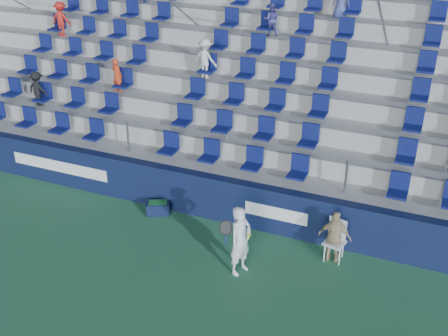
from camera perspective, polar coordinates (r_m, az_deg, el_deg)
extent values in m
plane|color=#2E6B43|center=(12.45, -6.05, -12.28)|extent=(70.00, 70.00, 0.00)
cube|color=#10183A|center=(14.43, -0.19, -3.17)|extent=(24.00, 0.30, 1.20)
cube|color=white|center=(16.69, -16.39, 0.14)|extent=(3.20, 0.02, 0.34)
cube|color=white|center=(13.85, 5.28, -4.62)|extent=(1.60, 0.02, 0.34)
cube|color=#A09F9B|center=(14.89, 0.69, -2.15)|extent=(24.00, 0.85, 1.20)
cube|color=#A09F9B|center=(15.47, 1.90, 0.07)|extent=(24.00, 0.85, 1.70)
cube|color=#A09F9B|center=(16.08, 3.01, 2.12)|extent=(24.00, 0.85, 2.20)
cube|color=#A09F9B|center=(16.71, 4.05, 4.02)|extent=(24.00, 0.85, 2.70)
cube|color=#A09F9B|center=(17.37, 5.02, 5.78)|extent=(24.00, 0.85, 3.20)
cube|color=#A09F9B|center=(18.04, 5.92, 7.41)|extent=(24.00, 0.85, 3.70)
cube|color=#A09F9B|center=(18.73, 6.76, 8.92)|extent=(24.00, 0.85, 4.20)
cube|color=#A09F9B|center=(19.44, 7.54, 10.32)|extent=(24.00, 0.85, 4.70)
cube|color=#A09F9B|center=(20.17, 8.28, 11.61)|extent=(24.00, 0.85, 5.20)
cube|color=#A09F9B|center=(20.68, 8.89, 13.38)|extent=(24.00, 0.50, 6.20)
cube|color=#0D154F|center=(14.45, 0.71, 1.14)|extent=(16.05, 0.50, 0.70)
cube|color=#0D154F|center=(14.97, 1.96, 4.17)|extent=(16.05, 0.50, 0.70)
cube|color=#0D154F|center=(15.53, 3.14, 6.98)|extent=(16.05, 0.50, 0.70)
cube|color=#0D154F|center=(16.13, 4.25, 9.59)|extent=(16.05, 0.50, 0.70)
cube|color=#0D154F|center=(16.77, 5.29, 12.01)|extent=(16.05, 0.50, 0.70)
cube|color=#0D154F|center=(17.44, 6.27, 14.24)|extent=(16.05, 0.50, 0.70)
cube|color=#0D154F|center=(18.13, 7.19, 16.30)|extent=(16.05, 0.50, 0.70)
cylinder|color=gray|center=(17.70, -4.20, 15.51)|extent=(0.06, 7.68, 4.55)
cylinder|color=gray|center=(15.94, 15.98, 13.30)|extent=(0.06, 7.68, 4.55)
imported|color=red|center=(17.34, -10.81, 9.25)|extent=(0.42, 0.33, 1.02)
imported|color=#43408D|center=(17.49, 4.81, 14.81)|extent=(0.56, 0.49, 0.98)
imported|color=#3C4784|center=(17.72, 11.80, 16.33)|extent=(0.53, 0.34, 1.08)
imported|color=beige|center=(16.68, -1.89, 11.07)|extent=(0.83, 0.58, 1.16)
imported|color=black|center=(18.23, -18.41, 7.65)|extent=(0.72, 0.45, 1.07)
imported|color=red|center=(20.24, -16.21, 14.33)|extent=(0.74, 0.43, 1.15)
imported|color=silver|center=(12.44, 1.69, -7.38)|extent=(0.57, 0.70, 1.66)
cylinder|color=navy|center=(12.26, 0.17, -7.28)|extent=(0.03, 0.03, 0.28)
torus|color=black|center=(12.09, 0.17, -6.10)|extent=(0.30, 0.17, 0.28)
plane|color=#262626|center=(12.09, 0.17, -6.10)|extent=(0.30, 0.16, 0.29)
sphere|color=#CAE435|center=(12.06, 2.47, -7.05)|extent=(0.07, 0.07, 0.07)
sphere|color=#CAE435|center=(12.09, 2.57, -6.79)|extent=(0.07, 0.07, 0.07)
cube|color=white|center=(13.27, 11.16, -7.47)|extent=(0.52, 0.52, 0.04)
cube|color=white|center=(13.29, 11.46, -6.04)|extent=(0.43, 0.14, 0.54)
cylinder|color=white|center=(13.29, 10.15, -8.57)|extent=(0.03, 0.03, 0.43)
cylinder|color=white|center=(13.24, 11.64, -8.87)|extent=(0.03, 0.03, 0.43)
cylinder|color=white|center=(13.57, 10.51, -7.76)|extent=(0.03, 0.03, 0.43)
cylinder|color=white|center=(13.52, 11.97, -8.06)|extent=(0.03, 0.03, 0.43)
imported|color=tan|center=(13.12, 11.18, -6.89)|extent=(0.76, 0.33, 1.30)
cube|color=#0E1534|center=(15.00, -6.70, -4.04)|extent=(0.71, 0.61, 0.33)
cube|color=#1E662D|center=(14.96, -6.72, -3.79)|extent=(0.57, 0.46, 0.20)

